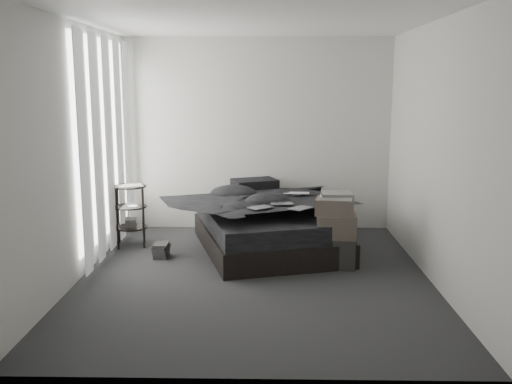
{
  "coord_description": "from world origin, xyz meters",
  "views": [
    {
      "loc": [
        0.14,
        -5.67,
        1.97
      ],
      "look_at": [
        0.0,
        0.8,
        0.75
      ],
      "focal_mm": 40.0,
      "sensor_mm": 36.0,
      "label": 1
    }
  ],
  "objects_px": {
    "side_stand": "(131,216)",
    "box_lower": "(335,251)",
    "laptop": "(296,189)",
    "bed": "(268,238)"
  },
  "relations": [
    {
      "from": "box_lower",
      "to": "side_stand",
      "type": "bearing_deg",
      "value": 162.27
    },
    {
      "from": "laptop",
      "to": "box_lower",
      "type": "relative_size",
      "value": 0.71
    },
    {
      "from": "side_stand",
      "to": "box_lower",
      "type": "bearing_deg",
      "value": -17.73
    },
    {
      "from": "bed",
      "to": "box_lower",
      "type": "height_order",
      "value": "box_lower"
    },
    {
      "from": "laptop",
      "to": "box_lower",
      "type": "bearing_deg",
      "value": -61.07
    },
    {
      "from": "side_stand",
      "to": "box_lower",
      "type": "distance_m",
      "value": 2.56
    },
    {
      "from": "bed",
      "to": "laptop",
      "type": "height_order",
      "value": "laptop"
    },
    {
      "from": "box_lower",
      "to": "laptop",
      "type": "bearing_deg",
      "value": 116.44
    },
    {
      "from": "laptop",
      "to": "side_stand",
      "type": "bearing_deg",
      "value": -177.39
    },
    {
      "from": "laptop",
      "to": "box_lower",
      "type": "distance_m",
      "value": 1.04
    }
  ]
}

